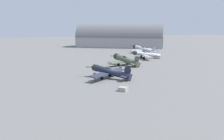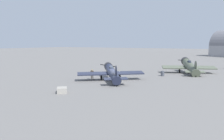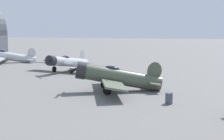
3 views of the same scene
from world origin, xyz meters
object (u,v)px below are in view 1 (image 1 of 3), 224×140
(ground_crew_mechanic, at_px, (95,75))
(airplane_mid_apron, at_px, (126,60))
(airplane_foreground, at_px, (110,72))
(airplane_outer_stand, at_px, (144,49))
(fuel_drum, at_px, (121,68))
(equipment_crate, at_px, (123,89))
(airplane_far_line, at_px, (146,54))

(ground_crew_mechanic, bearing_deg, airplane_mid_apron, 140.20)
(airplane_foreground, bearing_deg, airplane_outer_stand, -73.44)
(airplane_mid_apron, relative_size, fuel_drum, 11.17)
(airplane_outer_stand, xyz_separation_m, ground_crew_mechanic, (32.11, 42.77, -0.28))
(airplane_mid_apron, bearing_deg, fuel_drum, 123.45)
(airplane_mid_apron, xyz_separation_m, airplane_outer_stand, (-19.32, -27.60, -0.14))
(airplane_mid_apron, height_order, airplane_outer_stand, airplane_mid_apron)
(equipment_crate, xyz_separation_m, fuel_drum, (-6.93, -18.76, 0.13))
(airplane_mid_apron, bearing_deg, airplane_foreground, 123.03)
(equipment_crate, bearing_deg, ground_crew_mechanic, -77.03)
(airplane_far_line, bearing_deg, airplane_outer_stand, -104.49)
(airplane_outer_stand, height_order, ground_crew_mechanic, airplane_outer_stand)
(airplane_far_line, xyz_separation_m, ground_crew_mechanic, (24.55, 26.25, -0.37))
(airplane_foreground, height_order, airplane_mid_apron, airplane_mid_apron)
(airplane_mid_apron, bearing_deg, airplane_outer_stand, -58.97)
(airplane_far_line, relative_size, airplane_outer_stand, 0.97)
(airplane_outer_stand, height_order, fuel_drum, airplane_outer_stand)
(airplane_mid_apron, distance_m, airplane_outer_stand, 33.69)
(airplane_foreground, height_order, equipment_crate, airplane_foreground)
(airplane_mid_apron, xyz_separation_m, airplane_far_line, (-11.76, -11.08, -0.05))
(airplane_mid_apron, relative_size, ground_crew_mechanic, 6.05)
(airplane_far_line, bearing_deg, airplane_foreground, 60.51)
(ground_crew_mechanic, bearing_deg, airplane_foreground, 101.03)
(equipment_crate, bearing_deg, airplane_outer_stand, -119.87)
(airplane_outer_stand, xyz_separation_m, fuel_drum, (23.02, 33.39, -0.85))
(airplane_outer_stand, bearing_deg, airplane_mid_apron, 117.26)
(airplane_outer_stand, distance_m, fuel_drum, 40.57)
(airplane_far_line, relative_size, ground_crew_mechanic, 6.90)
(ground_crew_mechanic, bearing_deg, equipment_crate, 13.31)
(fuel_drum, bearing_deg, airplane_far_line, -132.49)
(airplane_outer_stand, relative_size, equipment_crate, 6.68)
(airplane_foreground, bearing_deg, ground_crew_mechanic, 61.57)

